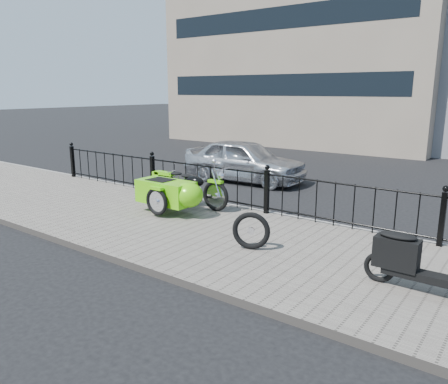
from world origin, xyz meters
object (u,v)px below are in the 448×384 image
Objects in this scene: scooter at (416,261)px; spare_tire at (251,231)px; sedan_car at (244,160)px; motorcycle_sidecar at (176,192)px.

spare_tire is (-2.63, 0.02, -0.09)m from scooter.
sedan_car reaches higher than scooter.
motorcycle_sidecar is 0.59× the size of sedan_car.
scooter reaches higher than motorcycle_sidecar.
motorcycle_sidecar is 1.42× the size of scooter.
scooter reaches higher than spare_tire.
spare_tire is 0.17× the size of sedan_car.
scooter is at bearing -0.37° from spare_tire.
motorcycle_sidecar is 5.29m from scooter.
motorcycle_sidecar reaches higher than spare_tire.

